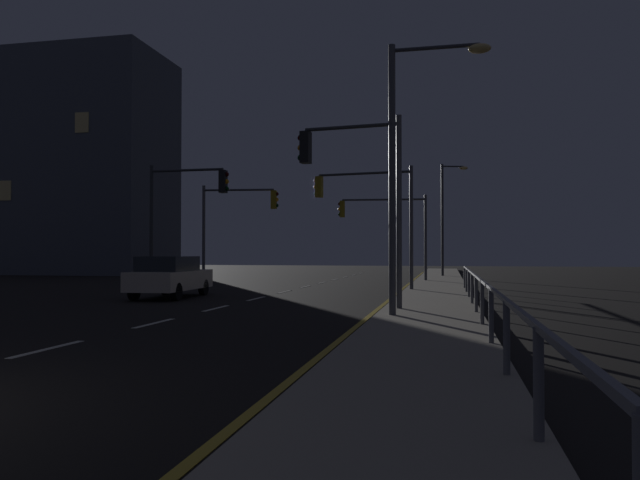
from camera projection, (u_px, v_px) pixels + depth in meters
ground_plane at (260, 298)px, 22.99m from camera, size 112.00×112.00×0.00m
sidewalk_right at (434, 299)px, 21.66m from camera, size 2.71×77.00×0.14m
lane_markings_center at (285, 292)px, 26.42m from camera, size 0.14×50.00×0.01m
lane_edge_line at (400, 291)px, 26.88m from camera, size 0.14×53.00×0.01m
car at (170, 276)px, 23.02m from camera, size 2.05×4.49×1.57m
traffic_light_mid_left at (385, 219)px, 34.87m from camera, size 5.07×0.68×4.86m
traffic_light_far_right at (237, 215)px, 31.60m from camera, size 4.02×0.69×5.22m
traffic_light_far_left at (355, 175)px, 17.66m from camera, size 3.13×0.57×5.49m
traffic_light_far_center at (184, 203)px, 25.76m from camera, size 3.60×0.34×5.46m
traffic_light_overhead_east at (367, 202)px, 26.82m from camera, size 4.51×0.80×5.33m
street_lamp_across_street at (446, 209)px, 41.31m from camera, size 1.81×0.71×7.60m
street_lamp_mid_block at (409, 148)px, 15.36m from camera, size 2.55×0.36×6.88m
barrier_fence at (479, 287)px, 14.73m from camera, size 0.09×25.39×0.98m
building_distant at (67, 166)px, 49.70m from camera, size 16.12×8.52×17.59m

